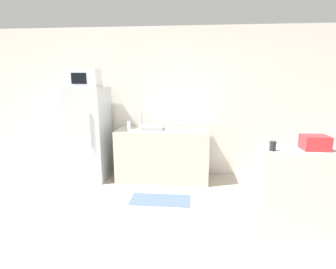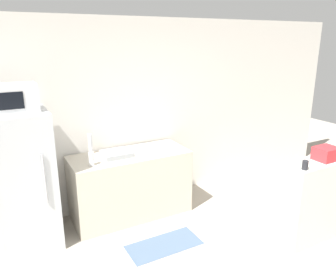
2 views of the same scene
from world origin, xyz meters
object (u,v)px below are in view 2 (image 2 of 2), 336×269
at_px(refrigerator, 25,181).
at_px(bottle_tall, 90,144).
at_px(microwave, 14,98).
at_px(jar, 305,165).
at_px(bottle_short, 91,159).
at_px(basket, 326,154).

relative_size(refrigerator, bottle_tall, 5.99).
relative_size(microwave, jar, 4.50).
xyz_separation_m(refrigerator, microwave, (-0.00, -0.00, 0.93)).
distance_m(refrigerator, jar, 3.06).
bearing_deg(microwave, bottle_tall, 19.85).
relative_size(refrigerator, microwave, 3.46).
bearing_deg(bottle_short, microwave, 171.14).
height_order(bottle_short, basket, basket).
distance_m(bottle_tall, jar, 2.59).
bearing_deg(refrigerator, microwave, -109.27).
relative_size(bottle_tall, bottle_short, 1.64).
distance_m(refrigerator, bottle_short, 0.76).
relative_size(bottle_short, jar, 1.59).
bearing_deg(bottle_tall, refrigerator, -160.21).
height_order(bottle_tall, basket, basket).
distance_m(microwave, basket, 3.47).
bearing_deg(refrigerator, bottle_short, -8.96).
relative_size(refrigerator, bottle_short, 9.83).
bearing_deg(jar, basket, 10.62).
distance_m(bottle_short, basket, 2.71).
height_order(bottle_short, jar, jar).
xyz_separation_m(bottle_tall, bottle_short, (-0.11, -0.42, -0.05)).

